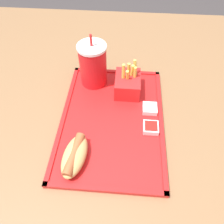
{
  "coord_description": "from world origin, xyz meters",
  "views": [
    {
      "loc": [
        -0.33,
        -0.07,
        1.29
      ],
      "look_at": [
        0.05,
        -0.04,
        0.82
      ],
      "focal_mm": 35.0,
      "sensor_mm": 36.0,
      "label": 1
    }
  ],
  "objects_px": {
    "hot_dog_far": "(75,155)",
    "sauce_cup_mayo": "(150,108)",
    "sauce_cup_ketchup": "(151,127)",
    "fries_carton": "(128,84)",
    "soda_cup": "(93,65)"
  },
  "relations": [
    {
      "from": "sauce_cup_ketchup",
      "to": "sauce_cup_mayo",
      "type": "bearing_deg",
      "value": 0.53
    },
    {
      "from": "hot_dog_far",
      "to": "sauce_cup_ketchup",
      "type": "distance_m",
      "value": 0.22
    },
    {
      "from": "fries_carton",
      "to": "soda_cup",
      "type": "bearing_deg",
      "value": 72.51
    },
    {
      "from": "soda_cup",
      "to": "fries_carton",
      "type": "height_order",
      "value": "soda_cup"
    },
    {
      "from": "soda_cup",
      "to": "sauce_cup_ketchup",
      "type": "distance_m",
      "value": 0.26
    },
    {
      "from": "hot_dog_far",
      "to": "sauce_cup_mayo",
      "type": "bearing_deg",
      "value": -47.16
    },
    {
      "from": "sauce_cup_ketchup",
      "to": "hot_dog_far",
      "type": "bearing_deg",
      "value": 119.45
    },
    {
      "from": "fries_carton",
      "to": "hot_dog_far",
      "type": "bearing_deg",
      "value": 154.51
    },
    {
      "from": "sauce_cup_mayo",
      "to": "sauce_cup_ketchup",
      "type": "height_order",
      "value": "same"
    },
    {
      "from": "hot_dog_far",
      "to": "soda_cup",
      "type": "bearing_deg",
      "value": -1.99
    },
    {
      "from": "soda_cup",
      "to": "sauce_cup_mayo",
      "type": "distance_m",
      "value": 0.22
    },
    {
      "from": "hot_dog_far",
      "to": "fries_carton",
      "type": "xyz_separation_m",
      "value": [
        0.25,
        -0.12,
        0.01
      ]
    },
    {
      "from": "sauce_cup_mayo",
      "to": "sauce_cup_ketchup",
      "type": "relative_size",
      "value": 1.0
    },
    {
      "from": "sauce_cup_mayo",
      "to": "sauce_cup_ketchup",
      "type": "bearing_deg",
      "value": -179.47
    },
    {
      "from": "fries_carton",
      "to": "sauce_cup_mayo",
      "type": "height_order",
      "value": "fries_carton"
    }
  ]
}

